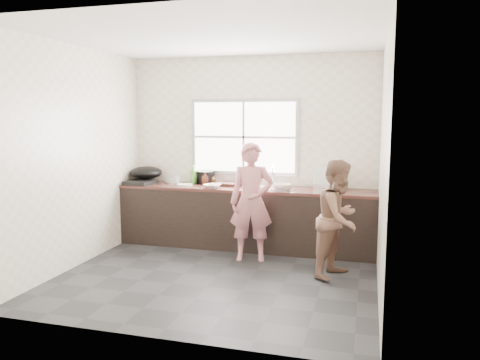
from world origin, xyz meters
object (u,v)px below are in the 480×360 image
(cutting_board, at_px, (234,184))
(pot_lid_left, at_px, (174,183))
(plate_food, at_px, (185,185))
(bowl_mince, at_px, (212,186))
(woman, at_px, (252,206))
(pot_lid_right, at_px, (173,182))
(black_pot, at_px, (206,177))
(burner, at_px, (140,182))
(glass_jar, at_px, (177,180))
(bowl_held, at_px, (262,188))
(bottle_brown_short, at_px, (212,179))
(dish_rack, at_px, (330,177))
(bottle_green, at_px, (194,174))
(bowl_crabs, at_px, (281,188))
(bottle_brown_tall, at_px, (205,178))
(person_side, at_px, (339,219))
(wok, at_px, (146,172))

(cutting_board, xyz_separation_m, pot_lid_left, (-0.92, -0.03, -0.01))
(plate_food, bearing_deg, bowl_mince, -19.39)
(woman, distance_m, pot_lid_right, 1.63)
(black_pot, bearing_deg, cutting_board, -8.36)
(woman, bearing_deg, pot_lid_right, 139.59)
(woman, distance_m, burner, 1.85)
(pot_lid_right, bearing_deg, glass_jar, -44.99)
(cutting_board, xyz_separation_m, pot_lid_right, (-0.98, 0.07, -0.01))
(bowl_mince, height_order, bowl_held, bowl_held)
(black_pot, distance_m, bottle_brown_short, 0.10)
(bowl_held, bearing_deg, dish_rack, 26.97)
(plate_food, height_order, pot_lid_left, plate_food)
(bottle_green, relative_size, dish_rack, 0.65)
(bowl_crabs, xyz_separation_m, bottle_green, (-1.36, 0.27, 0.10))
(bottle_brown_tall, xyz_separation_m, pot_lid_right, (-0.56, 0.14, -0.08))
(woman, bearing_deg, bowl_held, 69.20)
(plate_food, bearing_deg, bottle_brown_short, 40.47)
(bowl_held, height_order, bottle_brown_short, bottle_brown_short)
(person_side, height_order, pot_lid_left, person_side)
(glass_jar, distance_m, wok, 0.49)
(wok, bearing_deg, woman, -19.34)
(bowl_mince, relative_size, pot_lid_left, 0.85)
(bowl_mince, relative_size, bottle_brown_tall, 1.22)
(person_side, distance_m, bottle_brown_short, 2.25)
(bowl_mince, distance_m, bowl_crabs, 0.95)
(woman, distance_m, wok, 1.93)
(cutting_board, relative_size, bowl_mince, 1.87)
(cutting_board, bearing_deg, bowl_crabs, -20.21)
(black_pot, relative_size, pot_lid_left, 0.98)
(plate_food, distance_m, bottle_green, 0.25)
(burner, bearing_deg, pot_lid_left, 29.79)
(pot_lid_left, bearing_deg, bottle_brown_tall, -4.58)
(bowl_mince, bearing_deg, bottle_brown_short, 110.00)
(person_side, height_order, bowl_held, person_side)
(cutting_board, bearing_deg, woman, -57.98)
(woman, relative_size, bottle_brown_short, 9.52)
(bottle_green, relative_size, glass_jar, 2.88)
(black_pot, relative_size, burner, 0.68)
(pot_lid_right, bearing_deg, bottle_brown_tall, -14.14)
(bowl_held, distance_m, bottle_brown_tall, 0.97)
(bowl_mince, xyz_separation_m, wok, (-1.15, 0.29, 0.12))
(woman, bearing_deg, person_side, -28.66)
(bottle_brown_short, xyz_separation_m, glass_jar, (-0.52, -0.10, -0.03))
(bottle_brown_tall, bearing_deg, burner, -167.52)
(bowl_crabs, xyz_separation_m, burner, (-2.09, -0.01, -0.01))
(bowl_held, xyz_separation_m, burner, (-1.85, 0.09, -0.01))
(woman, distance_m, bottle_green, 1.32)
(bowl_crabs, height_order, bottle_brown_short, bottle_brown_short)
(woman, distance_m, black_pot, 1.22)
(bowl_crabs, height_order, black_pot, black_pot)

